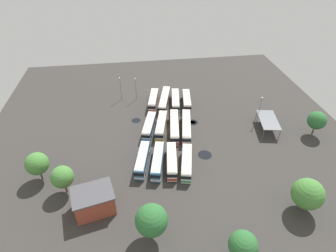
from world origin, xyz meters
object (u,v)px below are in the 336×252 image
bus_row0_slot0 (187,163)px  maintenance_shelter (268,120)px  bus_row1_slot0 (186,127)px  tree_northeast (308,194)px  bus_row1_slot3 (149,126)px  bus_row2_slot3 (153,100)px  tree_north_edge (317,120)px  bus_row2_slot2 (164,100)px  lamp_post_mid_lot (121,88)px  bus_row0_slot2 (158,161)px  tree_east_edge (243,245)px  lamp_post_by_building (260,109)px  depot_building (94,201)px  tree_west_edge (37,164)px  bus_row1_slot2 (161,125)px  bus_row2_slot0 (187,101)px  bus_row0_slot1 (172,161)px  bus_row1_slot1 (174,126)px  tree_south_edge (62,177)px  lamp_post_far_corner (136,88)px  tree_northwest (152,220)px  bus_row2_slot1 (175,101)px  bus_row0_slot3 (142,159)px

bus_row0_slot0 → maintenance_shelter: size_ratio=1.05×
bus_row1_slot0 → tree_northeast: tree_northeast is taller
bus_row0_slot0 → bus_row1_slot3: (17.53, 8.29, 0.00)m
bus_row2_slot3 → bus_row1_slot3: bearing=169.7°
tree_north_edge → bus_row2_slot2: bearing=61.1°
tree_north_edge → lamp_post_mid_lot: bearing=62.9°
lamp_post_mid_lot → tree_northeast: (-55.01, -39.99, 0.43)m
bus_row0_slot2 → tree_east_edge: tree_east_edge is taller
lamp_post_by_building → lamp_post_mid_lot: bearing=64.5°
bus_row2_slot3 → lamp_post_by_building: lamp_post_by_building is taller
bus_row0_slot0 → tree_north_edge: (8.80, -40.98, 3.34)m
bus_row1_slot3 → depot_building: bearing=152.1°
lamp_post_mid_lot → tree_west_edge: 42.37m
bus_row1_slot0 → lamp_post_mid_lot: lamp_post_mid_lot is taller
bus_row1_slot2 → bus_row2_slot2: 15.33m
depot_building → tree_east_edge: 32.44m
bus_row2_slot0 → tree_east_edge: (-56.97, 0.87, 3.40)m
bus_row2_slot2 → tree_west_edge: size_ratio=1.84×
bus_row0_slot1 → bus_row1_slot1: 15.35m
bus_row1_slot0 → tree_south_edge: tree_south_edge is taller
depot_building → tree_west_edge: (11.18, 13.97, 2.54)m
bus_row1_slot0 → lamp_post_mid_lot: (22.71, 19.68, 2.88)m
lamp_post_far_corner → tree_northwest: tree_northwest is taller
lamp_post_far_corner → tree_north_edge: bearing=-118.7°
bus_row0_slot1 → lamp_post_mid_lot: bearing=19.2°
tree_north_edge → tree_northeast: bearing=145.2°
bus_row1_slot2 → bus_row2_slot1: 15.64m
bus_row1_slot0 → lamp_post_by_building: lamp_post_by_building is taller
lamp_post_mid_lot → tree_northwest: size_ratio=0.93×
lamp_post_far_corner → bus_row2_slot3: bearing=-127.7°
bus_row2_slot2 → depot_building: bearing=153.3°
bus_row1_slot1 → bus_row2_slot1: size_ratio=1.19×
tree_northwest → tree_south_edge: 24.51m
tree_northwest → lamp_post_by_building: bearing=-45.8°
maintenance_shelter → tree_south_edge: (-17.68, 58.59, 1.89)m
tree_northeast → lamp_post_by_building: bearing=-6.0°
bus_row0_slot2 → bus_row2_slot1: same height
tree_north_edge → tree_south_edge: bearing=100.2°
bus_row1_slot3 → depot_building: 31.24m
bus_row2_slot2 → tree_south_edge: tree_south_edge is taller
bus_row1_slot0 → lamp_post_mid_lot: 30.19m
bus_row2_slot3 → maintenance_shelter: size_ratio=1.04×
depot_building → lamp_post_by_building: size_ratio=1.11×
bus_row2_slot1 → bus_row1_slot0: bearing=-177.0°
bus_row0_slot3 → lamp_post_by_building: size_ratio=1.34×
lamp_post_far_corner → tree_west_edge: (-36.37, 25.54, 0.68)m
bus_row0_slot2 → lamp_post_far_corner: lamp_post_far_corner is taller
bus_row2_slot0 → tree_east_edge: size_ratio=1.47×
maintenance_shelter → bus_row0_slot2: bearing=108.4°
bus_row0_slot1 → bus_row0_slot0: bearing=-107.5°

